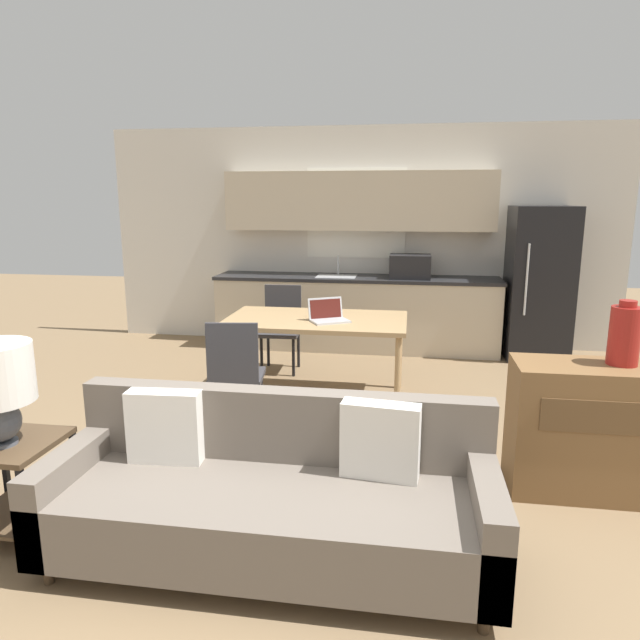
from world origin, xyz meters
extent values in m
plane|color=#7F6647|center=(0.00, 0.00, 0.00)|extent=(20.00, 20.00, 0.00)
cube|color=silver|center=(0.00, 4.63, 1.35)|extent=(6.40, 0.06, 2.70)
cube|color=white|center=(-0.04, 4.59, 1.65)|extent=(1.23, 0.01, 1.10)
cube|color=beige|center=(0.00, 4.29, 0.43)|extent=(3.42, 0.62, 0.86)
cube|color=#232326|center=(0.00, 4.29, 0.88)|extent=(3.45, 0.65, 0.04)
cube|color=#B2B5B7|center=(-0.24, 4.24, 0.90)|extent=(0.48, 0.36, 0.01)
cylinder|color=#B7BABC|center=(-0.24, 4.41, 1.02)|extent=(0.02, 0.02, 0.24)
cube|color=beige|center=(0.00, 4.43, 1.80)|extent=(3.24, 0.34, 0.70)
cube|color=black|center=(0.64, 4.24, 1.04)|extent=(0.48, 0.36, 0.28)
cube|color=black|center=(2.11, 4.23, 0.88)|extent=(0.69, 0.70, 1.75)
cylinder|color=silver|center=(1.91, 3.86, 0.96)|extent=(0.02, 0.02, 0.79)
cube|color=tan|center=(-0.19, 2.42, 0.75)|extent=(1.63, 0.96, 0.04)
cylinder|color=tan|center=(-0.94, 2.00, 0.36)|extent=(0.05, 0.05, 0.73)
cylinder|color=tan|center=(0.57, 2.00, 0.36)|extent=(0.05, 0.05, 0.73)
cylinder|color=tan|center=(-0.94, 2.84, 0.36)|extent=(0.05, 0.05, 0.73)
cylinder|color=tan|center=(0.57, 2.84, 0.36)|extent=(0.05, 0.05, 0.73)
cylinder|color=#3D2D1E|center=(-1.05, -0.37, 0.05)|extent=(0.05, 0.05, 0.10)
cylinder|color=#3D2D1E|center=(1.01, -0.37, 0.05)|extent=(0.05, 0.05, 0.10)
cylinder|color=#3D2D1E|center=(-1.05, 0.27, 0.05)|extent=(0.05, 0.05, 0.10)
cylinder|color=#3D2D1E|center=(1.01, 0.27, 0.05)|extent=(0.05, 0.05, 0.10)
cube|color=#6B6056|center=(-0.02, -0.05, 0.26)|extent=(2.25, 0.80, 0.32)
cube|color=#6B6056|center=(-0.02, 0.28, 0.46)|extent=(2.25, 0.14, 0.72)
cube|color=#6B6056|center=(-1.08, -0.05, 0.33)|extent=(0.14, 0.80, 0.46)
cube|color=#6B6056|center=(1.04, -0.05, 0.33)|extent=(0.14, 0.80, 0.46)
cube|color=silver|center=(-0.64, 0.15, 0.62)|extent=(0.41, 0.14, 0.40)
cube|color=silver|center=(0.52, 0.15, 0.62)|extent=(0.41, 0.16, 0.40)
cube|color=brown|center=(-1.46, -0.03, 0.54)|extent=(0.49, 0.49, 0.03)
cube|color=brown|center=(-1.46, -0.03, 0.12)|extent=(0.44, 0.44, 0.02)
cube|color=black|center=(-1.24, -0.26, 0.26)|extent=(0.03, 0.03, 0.53)
cube|color=black|center=(-1.69, 0.20, 0.26)|extent=(0.03, 0.03, 0.53)
cube|color=black|center=(-1.24, 0.20, 0.26)|extent=(0.03, 0.03, 0.53)
cylinder|color=#4C515B|center=(-1.47, -0.07, 0.57)|extent=(0.16, 0.16, 0.02)
cube|color=brown|center=(1.92, 0.99, 0.42)|extent=(1.22, 0.45, 0.84)
cube|color=brown|center=(1.92, 0.76, 0.59)|extent=(0.98, 0.01, 0.20)
cylinder|color=maroon|center=(1.94, 1.03, 1.02)|extent=(0.18, 0.18, 0.36)
cylinder|color=maroon|center=(1.94, 1.03, 1.22)|extent=(0.10, 0.10, 0.04)
cube|color=#38383D|center=(-0.71, 1.66, 0.43)|extent=(0.48, 0.48, 0.04)
cube|color=#38383D|center=(-0.68, 1.46, 0.68)|extent=(0.40, 0.09, 0.46)
cylinder|color=black|center=(-0.56, 1.85, 0.20)|extent=(0.03, 0.03, 0.41)
cylinder|color=black|center=(-0.90, 1.80, 0.20)|extent=(0.03, 0.03, 0.41)
cylinder|color=black|center=(-0.52, 1.51, 0.20)|extent=(0.03, 0.03, 0.41)
cylinder|color=black|center=(-0.85, 1.46, 0.20)|extent=(0.03, 0.03, 0.41)
cube|color=#38383D|center=(-0.71, 3.20, 0.43)|extent=(0.44, 0.44, 0.04)
cube|color=#38383D|center=(-0.72, 3.40, 0.68)|extent=(0.40, 0.04, 0.46)
cylinder|color=black|center=(-0.87, 3.03, 0.20)|extent=(0.03, 0.03, 0.41)
cylinder|color=black|center=(-0.53, 3.04, 0.20)|extent=(0.03, 0.03, 0.41)
cylinder|color=black|center=(-0.88, 3.37, 0.20)|extent=(0.03, 0.03, 0.41)
cylinder|color=black|center=(-0.55, 3.38, 0.20)|extent=(0.03, 0.03, 0.41)
cube|color=#B7BABC|center=(-0.04, 2.28, 0.77)|extent=(0.39, 0.35, 0.02)
cube|color=#B7BABC|center=(-0.10, 2.38, 0.87)|extent=(0.31, 0.20, 0.20)
cube|color=#4C1914|center=(-0.09, 2.38, 0.87)|extent=(0.27, 0.17, 0.17)
camera|label=1|loc=(0.64, -2.59, 1.84)|focal=32.00mm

